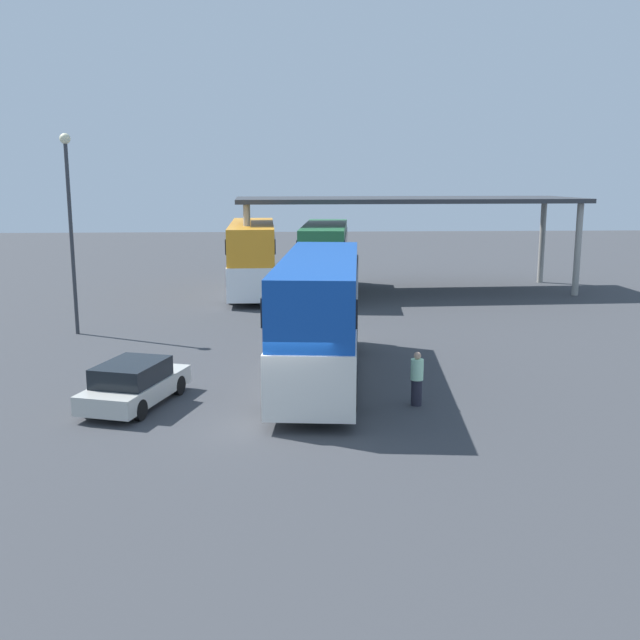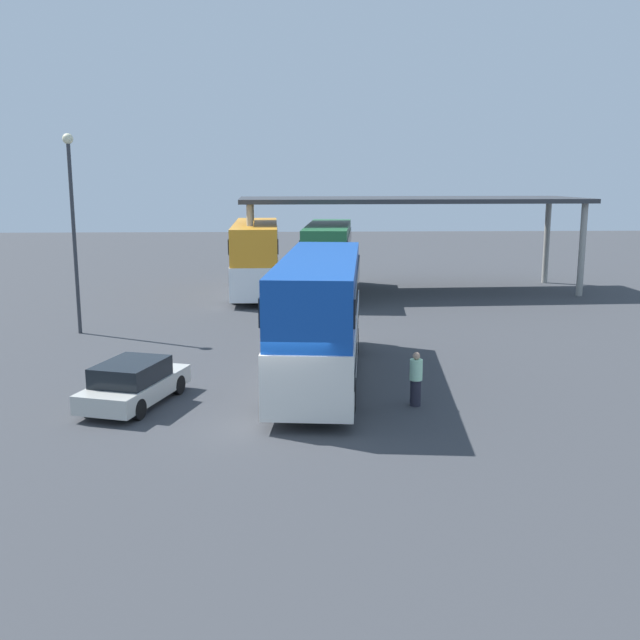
% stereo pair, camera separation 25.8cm
% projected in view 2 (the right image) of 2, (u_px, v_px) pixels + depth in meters
% --- Properties ---
extents(ground_plane, '(140.00, 140.00, 0.00)m').
position_uv_depth(ground_plane, '(283.00, 424.00, 20.08)').
color(ground_plane, '#3A3C40').
extents(double_decker_main, '(3.65, 11.42, 4.10)m').
position_uv_depth(double_decker_main, '(320.00, 312.00, 24.24)').
color(double_decker_main, silver).
rests_on(double_decker_main, ground_plane).
extents(parked_hatchback, '(2.87, 4.40, 1.35)m').
position_uv_depth(parked_hatchback, '(134.00, 383.00, 21.66)').
color(parked_hatchback, beige).
rests_on(parked_hatchback, ground_plane).
extents(double_decker_near_canopy, '(2.75, 10.83, 4.05)m').
position_uv_depth(double_decker_near_canopy, '(256.00, 255.00, 42.00)').
color(double_decker_near_canopy, white).
rests_on(double_decker_near_canopy, ground_plane).
extents(double_decker_mid_row, '(3.47, 10.62, 4.01)m').
position_uv_depth(double_decker_mid_row, '(328.00, 256.00, 41.60)').
color(double_decker_mid_row, silver).
rests_on(double_decker_mid_row, ground_plane).
extents(depot_canopy, '(20.01, 7.13, 5.46)m').
position_uv_depth(depot_canopy, '(411.00, 204.00, 42.33)').
color(depot_canopy, '#33353A').
rests_on(depot_canopy, ground_plane).
extents(lamppost_tall, '(0.44, 0.44, 8.43)m').
position_uv_depth(lamppost_tall, '(72.00, 211.00, 30.66)').
color(lamppost_tall, '#33353A').
rests_on(lamppost_tall, ground_plane).
extents(pedestrian_waiting, '(0.38, 0.38, 1.63)m').
position_uv_depth(pedestrian_waiting, '(416.00, 379.00, 21.56)').
color(pedestrian_waiting, '#262633').
rests_on(pedestrian_waiting, ground_plane).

